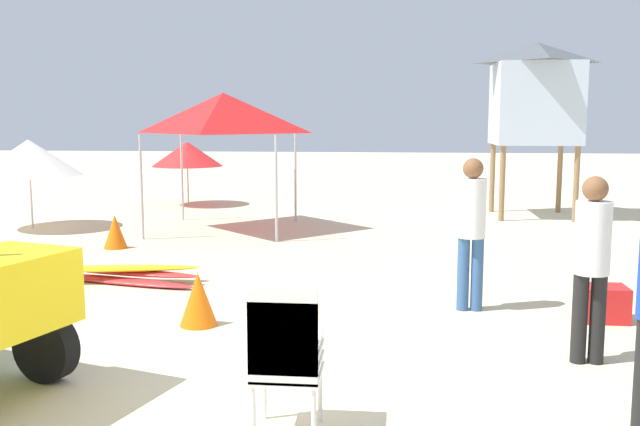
# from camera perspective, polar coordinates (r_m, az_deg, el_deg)

# --- Properties ---
(ground) EXTENTS (80.00, 80.00, 0.00)m
(ground) POSITION_cam_1_polar(r_m,az_deg,el_deg) (6.25, -2.97, -13.35)
(ground) COLOR beige
(stacked_plastic_chairs) EXTENTS (0.48, 0.48, 1.11)m
(stacked_plastic_chairs) POSITION_cam_1_polar(r_m,az_deg,el_deg) (4.99, -2.81, -10.94)
(stacked_plastic_chairs) COLOR white
(stacked_plastic_chairs) RESTS_ON ground
(surfboard_pile) EXTENTS (2.47, 0.89, 0.24)m
(surfboard_pile) POSITION_cam_1_polar(r_m,az_deg,el_deg) (10.07, -15.92, -4.75)
(surfboard_pile) COLOR red
(surfboard_pile) RESTS_ON ground
(lifeguard_near_center) EXTENTS (0.32, 0.32, 1.79)m
(lifeguard_near_center) POSITION_cam_1_polar(r_m,az_deg,el_deg) (8.33, 12.16, -0.81)
(lifeguard_near_center) COLOR #33598C
(lifeguard_near_center) RESTS_ON ground
(lifeguard_far_right) EXTENTS (0.32, 0.32, 1.73)m
(lifeguard_far_right) POSITION_cam_1_polar(r_m,az_deg,el_deg) (6.85, 21.13, -3.31)
(lifeguard_far_right) COLOR black
(lifeguard_far_right) RESTS_ON ground
(popup_canopy) EXTENTS (2.56, 2.56, 2.73)m
(popup_canopy) POSITION_cam_1_polar(r_m,az_deg,el_deg) (14.16, -7.83, 8.01)
(popup_canopy) COLOR #B2B2B7
(popup_canopy) RESTS_ON ground
(lifeguard_tower) EXTENTS (1.98, 1.98, 3.90)m
(lifeguard_tower) POSITION_cam_1_polar(r_m,az_deg,el_deg) (16.66, 17.04, 9.25)
(lifeguard_tower) COLOR olive
(lifeguard_tower) RESTS_ON ground
(beach_umbrella_left) EXTENTS (1.81, 1.81, 1.64)m
(beach_umbrella_left) POSITION_cam_1_polar(r_m,az_deg,el_deg) (18.39, -10.70, 4.73)
(beach_umbrella_left) COLOR beige
(beach_umbrella_left) RESTS_ON ground
(beach_umbrella_mid) EXTENTS (2.08, 2.08, 1.81)m
(beach_umbrella_mid) POSITION_cam_1_polar(r_m,az_deg,el_deg) (15.38, -22.48, 4.18)
(beach_umbrella_mid) COLOR beige
(beach_umbrella_mid) RESTS_ON ground
(traffic_cone_near) EXTENTS (0.40, 0.40, 0.58)m
(traffic_cone_near) POSITION_cam_1_polar(r_m,az_deg,el_deg) (12.67, -16.24, -1.46)
(traffic_cone_near) COLOR orange
(traffic_cone_near) RESTS_ON ground
(traffic_cone_far) EXTENTS (0.41, 0.41, 0.59)m
(traffic_cone_far) POSITION_cam_1_polar(r_m,az_deg,el_deg) (7.81, -9.82, -6.87)
(traffic_cone_far) COLOR orange
(traffic_cone_far) RESTS_ON ground
(cooler_box) EXTENTS (0.49, 0.39, 0.39)m
(cooler_box) POSITION_cam_1_polar(r_m,az_deg,el_deg) (8.50, 21.95, -6.80)
(cooler_box) COLOR red
(cooler_box) RESTS_ON ground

